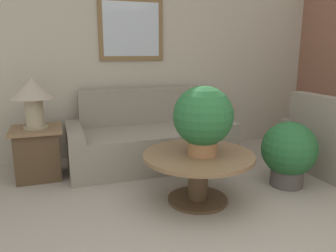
{
  "coord_description": "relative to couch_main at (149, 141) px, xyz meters",
  "views": [
    {
      "loc": [
        -1.06,
        -1.19,
        1.45
      ],
      "look_at": [
        0.12,
        2.23,
        0.61
      ],
      "focal_mm": 35.0,
      "sensor_mm": 36.0,
      "label": 1
    }
  ],
  "objects": [
    {
      "name": "coffee_table",
      "position": [
        0.14,
        -1.24,
        0.05
      ],
      "size": [
        1.07,
        1.07,
        0.49
      ],
      "color": "#4C3823",
      "rests_on": "ground_plane"
    },
    {
      "name": "potted_plant_floor",
      "position": [
        1.22,
        -1.21,
        0.09
      ],
      "size": [
        0.59,
        0.59,
        0.71
      ],
      "color": "#4C4742",
      "rests_on": "ground_plane"
    },
    {
      "name": "armchair",
      "position": [
        2.13,
        -0.97,
        -0.0
      ],
      "size": [
        0.96,
        1.12,
        0.95
      ],
      "rotation": [
        0.0,
        0.0,
        1.57
      ],
      "color": "gray",
      "rests_on": "ground_plane"
    },
    {
      "name": "wall_back",
      "position": [
        -0.06,
        0.58,
        1.01
      ],
      "size": [
        7.59,
        0.09,
        2.6
      ],
      "color": "#B2A893",
      "rests_on": "ground_plane"
    },
    {
      "name": "table_lamp",
      "position": [
        -1.35,
        -0.06,
        0.68
      ],
      "size": [
        0.47,
        0.47,
        0.56
      ],
      "color": "tan",
      "rests_on": "side_table"
    },
    {
      "name": "side_table",
      "position": [
        -1.35,
        -0.06,
        0.01
      ],
      "size": [
        0.56,
        0.56,
        0.59
      ],
      "color": "#4C3823",
      "rests_on": "ground_plane"
    },
    {
      "name": "potted_plant_on_table",
      "position": [
        0.16,
        -1.28,
        0.54
      ],
      "size": [
        0.56,
        0.56,
        0.65
      ],
      "color": "#9E6B42",
      "rests_on": "coffee_table"
    },
    {
      "name": "couch_main",
      "position": [
        0.0,
        0.0,
        0.0
      ],
      "size": [
        2.05,
        0.97,
        0.95
      ],
      "color": "gray",
      "rests_on": "ground_plane"
    }
  ]
}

